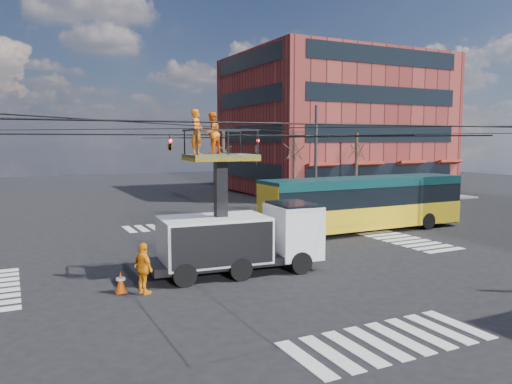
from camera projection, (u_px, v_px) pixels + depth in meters
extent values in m
plane|color=black|center=(237.00, 261.00, 22.36)|extent=(120.00, 120.00, 0.00)
cube|color=slate|center=(341.00, 193.00, 50.34)|extent=(18.00, 18.00, 0.12)
cube|color=maroon|center=(333.00, 125.00, 52.73)|extent=(20.00, 16.00, 14.00)
cube|color=black|center=(383.00, 172.00, 46.07)|extent=(17.00, 0.12, 1.58)
cube|color=black|center=(248.00, 170.00, 48.79)|extent=(0.12, 13.60, 1.58)
cube|color=black|center=(384.00, 134.00, 45.70)|extent=(17.00, 0.12, 1.57)
cube|color=black|center=(248.00, 134.00, 48.42)|extent=(0.12, 13.60, 1.57)
cube|color=black|center=(385.00, 95.00, 45.34)|extent=(17.00, 0.12, 1.57)
cube|color=black|center=(248.00, 98.00, 48.06)|extent=(0.12, 13.60, 1.57)
cube|color=black|center=(386.00, 56.00, 44.97)|extent=(17.00, 0.12, 1.57)
cube|color=black|center=(248.00, 60.00, 47.69)|extent=(0.12, 13.60, 1.57)
cylinder|color=#2D2D30|center=(316.00, 158.00, 37.93)|extent=(0.24, 0.24, 8.00)
cylinder|color=black|center=(161.00, 135.00, 32.46)|extent=(24.00, 0.03, 0.03)
cylinder|color=black|center=(456.00, 126.00, 11.07)|extent=(24.00, 0.03, 0.03)
cylinder|color=black|center=(438.00, 134.00, 27.06)|extent=(0.03, 24.00, 0.03)
cylinder|color=black|center=(236.00, 128.00, 21.74)|extent=(24.02, 24.02, 0.03)
cylinder|color=black|center=(236.00, 128.00, 21.74)|extent=(24.02, 24.02, 0.03)
cylinder|color=black|center=(248.00, 135.00, 20.71)|extent=(24.00, 0.03, 0.03)
cylinder|color=black|center=(225.00, 135.00, 22.85)|extent=(24.00, 0.03, 0.03)
cylinder|color=black|center=(210.00, 137.00, 21.26)|extent=(0.03, 24.00, 0.03)
cylinder|color=black|center=(260.00, 137.00, 22.32)|extent=(0.03, 24.00, 0.03)
imported|color=black|center=(257.00, 146.00, 25.60)|extent=(0.16, 0.20, 1.00)
imported|color=black|center=(170.00, 141.00, 25.60)|extent=(0.26, 1.24, 0.50)
cylinder|color=#382B21|center=(223.00, 173.00, 36.29)|extent=(0.24, 0.24, 6.00)
cylinder|color=#382B21|center=(294.00, 171.00, 38.93)|extent=(0.24, 0.24, 6.00)
cylinder|color=#382B21|center=(356.00, 169.00, 41.58)|extent=(0.24, 0.24, 6.00)
cube|color=black|center=(235.00, 259.00, 20.30)|extent=(7.14, 2.71, 0.30)
cube|color=white|center=(293.00, 231.00, 21.17)|extent=(1.97, 2.53, 2.20)
cube|color=black|center=(293.00, 212.00, 21.09)|extent=(1.76, 2.41, 0.80)
cube|color=white|center=(214.00, 239.00, 19.87)|extent=(4.37, 2.80, 1.80)
cylinder|color=black|center=(301.00, 263.00, 20.15)|extent=(0.92, 0.42, 0.90)
cylinder|color=black|center=(277.00, 251.00, 22.27)|extent=(0.92, 0.42, 0.90)
cylinder|color=black|center=(240.00, 269.00, 19.18)|extent=(0.92, 0.42, 0.90)
cylinder|color=black|center=(222.00, 256.00, 21.30)|extent=(0.92, 0.42, 0.90)
cylinder|color=black|center=(184.00, 275.00, 18.35)|extent=(0.92, 0.42, 0.90)
cylinder|color=black|center=(171.00, 261.00, 20.47)|extent=(0.92, 0.42, 0.90)
cube|color=black|center=(221.00, 198.00, 19.81)|extent=(0.48, 0.48, 3.37)
cube|color=#4C5231|center=(220.00, 156.00, 19.64)|extent=(2.75, 2.29, 0.12)
cube|color=yellow|center=(220.00, 159.00, 19.65)|extent=(2.75, 2.29, 0.12)
imported|color=orange|center=(197.00, 132.00, 18.59)|extent=(0.72, 0.73, 1.71)
imported|color=orange|center=(212.00, 133.00, 19.89)|extent=(1.00, 0.91, 1.67)
cube|color=yellow|center=(364.00, 215.00, 29.44)|extent=(12.97, 2.68, 1.30)
cube|color=black|center=(365.00, 195.00, 29.32)|extent=(12.97, 2.63, 1.10)
cube|color=#0B3032|center=(365.00, 182.00, 29.23)|extent=(12.97, 2.68, 0.50)
cube|color=yellow|center=(269.00, 211.00, 26.52)|extent=(0.27, 2.47, 2.80)
cube|color=yellow|center=(443.00, 199.00, 32.22)|extent=(0.27, 2.47, 2.80)
cube|color=black|center=(268.00, 233.00, 26.62)|extent=(0.17, 2.60, 0.30)
cube|color=gold|center=(271.00, 188.00, 26.44)|extent=(0.11, 1.60, 0.35)
cylinder|color=black|center=(310.00, 233.00, 26.41)|extent=(1.00, 0.31, 1.00)
cylinder|color=black|center=(288.00, 226.00, 28.51)|extent=(1.00, 0.31, 1.00)
cylinder|color=black|center=(428.00, 221.00, 30.18)|extent=(1.00, 0.31, 1.00)
cylinder|color=black|center=(400.00, 216.00, 32.27)|extent=(1.00, 0.31, 1.00)
cone|color=#F1520A|center=(121.00, 282.00, 17.65)|extent=(0.36, 0.36, 0.77)
imported|color=orange|center=(144.00, 268.00, 17.42)|extent=(0.75, 1.16, 1.84)
imported|color=orange|center=(294.00, 221.00, 26.83)|extent=(0.84, 1.38, 2.06)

